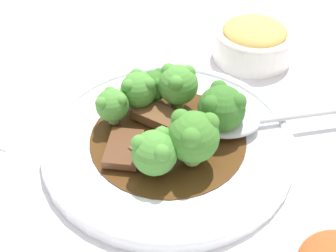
{
  "coord_description": "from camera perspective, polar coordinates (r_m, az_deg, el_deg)",
  "views": [
    {
      "loc": [
        0.14,
        -0.36,
        0.38
      ],
      "look_at": [
        0.0,
        0.0,
        0.03
      ],
      "focal_mm": 50.0,
      "sensor_mm": 36.0,
      "label": 1
    }
  ],
  "objects": [
    {
      "name": "serving_spoon",
      "position": [
        0.54,
        8.99,
        0.52
      ],
      "size": [
        0.2,
        0.14,
        0.01
      ],
      "color": "#B7B7BC",
      "rests_on": "main_plate"
    },
    {
      "name": "broccoli_floret_3",
      "position": [
        0.52,
        6.55,
        2.25
      ],
      "size": [
        0.05,
        0.05,
        0.06
      ],
      "color": "#7FA84C",
      "rests_on": "main_plate"
    },
    {
      "name": "beef_strip_2",
      "position": [
        0.51,
        -1.78,
        -2.35
      ],
      "size": [
        0.04,
        0.06,
        0.01
      ],
      "color": "brown",
      "rests_on": "main_plate"
    },
    {
      "name": "broccoli_floret_6",
      "position": [
        0.55,
        -3.64,
        4.5
      ],
      "size": [
        0.04,
        0.04,
        0.05
      ],
      "color": "#8EB756",
      "rests_on": "main_plate"
    },
    {
      "name": "side_bowl_appetizer",
      "position": [
        0.68,
        10.39,
        10.24
      ],
      "size": [
        0.11,
        0.11,
        0.06
      ],
      "color": "white",
      "rests_on": "ground_plane"
    },
    {
      "name": "main_plate",
      "position": [
        0.53,
        0.0,
        -1.9
      ],
      "size": [
        0.29,
        0.29,
        0.02
      ],
      "color": "white",
      "rests_on": "ground_plane"
    },
    {
      "name": "beef_strip_1",
      "position": [
        0.53,
        2.77,
        -0.22
      ],
      "size": [
        0.06,
        0.04,
        0.01
      ],
      "color": "#56331E",
      "rests_on": "main_plate"
    },
    {
      "name": "broccoli_floret_2",
      "position": [
        0.56,
        -1.7,
        5.04
      ],
      "size": [
        0.04,
        0.04,
        0.04
      ],
      "color": "#7FA84C",
      "rests_on": "main_plate"
    },
    {
      "name": "beef_strip_0",
      "position": [
        0.54,
        -0.6,
        0.92
      ],
      "size": [
        0.07,
        0.04,
        0.01
      ],
      "color": "brown",
      "rests_on": "main_plate"
    },
    {
      "name": "ground_plane",
      "position": [
        0.54,
        0.0,
        -2.67
      ],
      "size": [
        4.0,
        4.0,
        0.0
      ],
      "primitive_type": "plane",
      "color": "silver"
    },
    {
      "name": "broccoli_floret_1",
      "position": [
        0.48,
        3.1,
        -1.23
      ],
      "size": [
        0.05,
        0.05,
        0.06
      ],
      "color": "#8EB756",
      "rests_on": "main_plate"
    },
    {
      "name": "beef_strip_3",
      "position": [
        0.51,
        -5.41,
        -2.74
      ],
      "size": [
        0.05,
        0.06,
        0.01
      ],
      "color": "#56331E",
      "rests_on": "main_plate"
    },
    {
      "name": "broccoli_floret_0",
      "position": [
        0.53,
        -6.93,
        2.47
      ],
      "size": [
        0.04,
        0.04,
        0.04
      ],
      "color": "#8EB756",
      "rests_on": "main_plate"
    },
    {
      "name": "broccoli_floret_5",
      "position": [
        0.47,
        -1.65,
        -3.17
      ],
      "size": [
        0.05,
        0.05,
        0.05
      ],
      "color": "#7FA84C",
      "rests_on": "main_plate"
    },
    {
      "name": "broccoli_floret_4",
      "position": [
        0.55,
        1.25,
        5.14
      ],
      "size": [
        0.05,
        0.05,
        0.06
      ],
      "color": "#7FA84C",
      "rests_on": "main_plate"
    }
  ]
}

